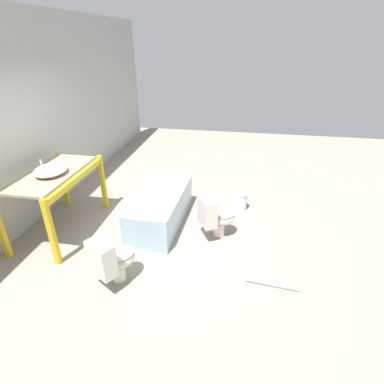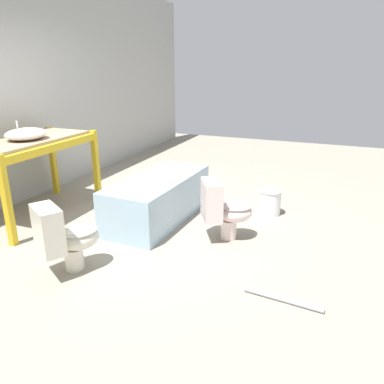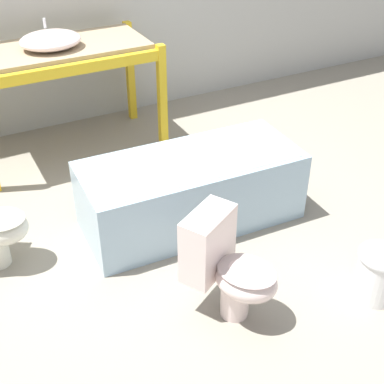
# 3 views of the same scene
# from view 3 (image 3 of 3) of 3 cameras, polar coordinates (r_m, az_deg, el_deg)

# --- Properties ---
(ground_plane) EXTENTS (12.00, 12.00, 0.00)m
(ground_plane) POSITION_cam_3_polar(r_m,az_deg,el_deg) (4.03, -5.02, -4.01)
(ground_plane) COLOR gray
(shelving_rack) EXTENTS (1.61, 0.83, 1.00)m
(shelving_rack) POSITION_cam_3_polar(r_m,az_deg,el_deg) (4.83, -13.82, 13.09)
(shelving_rack) COLOR gold
(shelving_rack) RESTS_ON ground_plane
(sink_basin) EXTENTS (0.51, 0.44, 0.22)m
(sink_basin) POSITION_cam_3_polar(r_m,az_deg,el_deg) (4.70, -14.86, 15.39)
(sink_basin) COLOR silver
(sink_basin) RESTS_ON shelving_rack
(bathtub_main) EXTENTS (1.63, 0.75, 0.54)m
(bathtub_main) POSITION_cam_3_polar(r_m,az_deg,el_deg) (3.94, -0.09, 0.65)
(bathtub_main) COLOR #99B7CC
(bathtub_main) RESTS_ON ground_plane
(toilet_near) EXTENTS (0.56, 0.64, 0.68)m
(toilet_near) POSITION_cam_3_polar(r_m,az_deg,el_deg) (3.17, 3.81, -7.78)
(toilet_near) COLOR silver
(toilet_near) RESTS_ON ground_plane
(bucket_white) EXTENTS (0.30, 0.30, 0.33)m
(bucket_white) POSITION_cam_3_polar(r_m,az_deg,el_deg) (3.58, 19.28, -8.25)
(bucket_white) COLOR white
(bucket_white) RESTS_ON ground_plane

